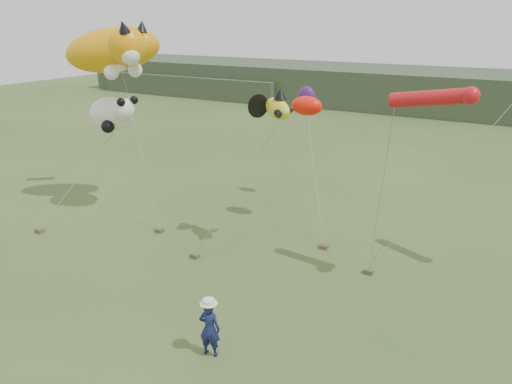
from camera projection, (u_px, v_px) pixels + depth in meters
ground at (188, 324)px, 15.91m from camera, size 120.00×120.00×0.00m
headland at (418, 90)px, 53.32m from camera, size 90.00×13.00×4.00m
festival_attendant at (210, 329)px, 14.20m from camera, size 0.70×0.54×1.72m
sandbag_anchors at (211, 246)px, 21.15m from camera, size 14.53×5.18×0.18m
cat_kite at (116, 50)px, 23.27m from camera, size 6.06×4.28×2.75m
fish_kite at (269, 106)px, 19.39m from camera, size 2.63×1.71×1.27m
panda_kite at (113, 114)px, 23.96m from camera, size 2.82×1.83×1.75m
misc_kites at (307, 102)px, 23.09m from camera, size 2.54×3.72×1.11m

